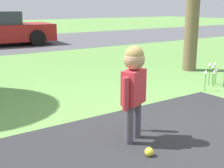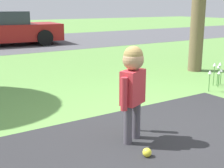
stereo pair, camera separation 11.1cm
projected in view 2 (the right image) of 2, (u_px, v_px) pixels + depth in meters
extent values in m
plane|color=#5B8C42|center=(180.00, 132.00, 3.63)|extent=(60.00, 60.00, 0.00)
cylinder|color=#4C4751|center=(128.00, 125.00, 3.29)|extent=(0.09, 0.09, 0.42)
cylinder|color=#4C4751|center=(136.00, 120.00, 3.43)|extent=(0.09, 0.09, 0.42)
cube|color=#BF2D38|center=(133.00, 87.00, 3.26)|extent=(0.32, 0.26, 0.36)
cylinder|color=#BF2D38|center=(124.00, 94.00, 3.13)|extent=(0.07, 0.07, 0.34)
cylinder|color=#BF2D38|center=(141.00, 87.00, 3.42)|extent=(0.07, 0.07, 0.34)
sphere|color=tan|center=(133.00, 59.00, 3.19)|extent=(0.22, 0.22, 0.22)
sphere|color=#997A47|center=(133.00, 56.00, 3.18)|extent=(0.20, 0.20, 0.20)
sphere|color=yellow|center=(136.00, 129.00, 3.68)|extent=(0.04, 0.04, 0.04)
cylinder|color=yellow|center=(136.00, 120.00, 3.65)|extent=(0.03, 0.03, 0.28)
cylinder|color=yellow|center=(137.00, 95.00, 3.57)|extent=(0.07, 0.07, 0.34)
sphere|color=yellow|center=(137.00, 80.00, 3.53)|extent=(0.07, 0.07, 0.07)
sphere|color=yellow|center=(147.00, 152.00, 3.04)|extent=(0.09, 0.09, 0.09)
cube|color=maroon|center=(6.00, 32.00, 11.66)|extent=(4.10, 2.16, 0.62)
cylinder|color=black|center=(33.00, 34.00, 13.03)|extent=(0.59, 0.23, 0.58)
cylinder|color=black|center=(45.00, 38.00, 11.47)|extent=(0.59, 0.23, 0.58)
cylinder|color=#38702D|center=(221.00, 78.00, 5.84)|extent=(0.01, 0.01, 0.25)
cone|color=silver|center=(221.00, 70.00, 5.80)|extent=(0.06, 0.06, 0.06)
cylinder|color=#38702D|center=(214.00, 76.00, 5.72)|extent=(0.01, 0.01, 0.37)
cone|color=silver|center=(215.00, 64.00, 5.67)|extent=(0.06, 0.06, 0.06)
cylinder|color=#38702D|center=(209.00, 83.00, 5.33)|extent=(0.01, 0.01, 0.31)
cone|color=silver|center=(210.00, 72.00, 5.29)|extent=(0.06, 0.06, 0.06)
cylinder|color=#38702D|center=(218.00, 81.00, 5.63)|extent=(0.01, 0.01, 0.25)
cone|color=silver|center=(219.00, 72.00, 5.59)|extent=(0.06, 0.06, 0.06)
cylinder|color=#38702D|center=(219.00, 75.00, 5.82)|extent=(0.01, 0.01, 0.36)
cone|color=silver|center=(220.00, 64.00, 5.76)|extent=(0.06, 0.06, 0.06)
cylinder|color=#38702D|center=(217.00, 77.00, 5.74)|extent=(0.01, 0.01, 0.33)
cone|color=silver|center=(218.00, 67.00, 5.69)|extent=(0.06, 0.06, 0.06)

